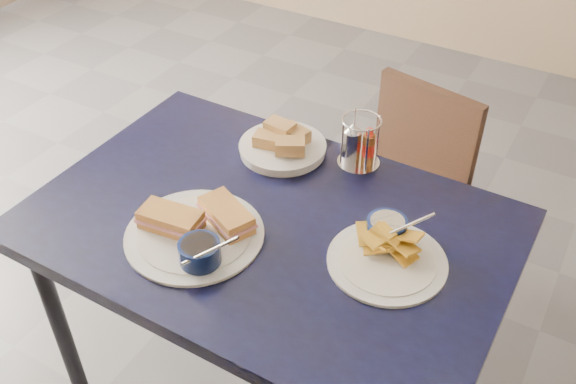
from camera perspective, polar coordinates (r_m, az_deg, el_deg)
The scene contains 7 objects.
ground at distance 2.13m, azimuth -2.96°, elevation -15.76°, with size 6.00×6.00×0.00m, color #545359.
dining_table at distance 1.54m, azimuth -1.72°, elevation -4.64°, with size 1.11×0.74×0.75m.
chair_far at distance 2.14m, azimuth 10.07°, elevation 0.88°, with size 0.42×0.41×0.76m.
sandwich_plate at distance 1.45m, azimuth -8.07°, elevation -3.36°, with size 0.32×0.31×0.12m.
plantain_plate at distance 1.41m, azimuth 8.81°, elevation -4.89°, with size 0.26×0.26×0.12m.
bread_basket at distance 1.69m, azimuth -0.46°, elevation 4.22°, with size 0.23×0.23×0.07m.
condiment_caddy at distance 1.64m, azimuth 6.26°, elevation 4.22°, with size 0.11×0.11×0.14m.
Camera 1 is at (0.70, -1.01, 1.74)m, focal length 40.00 mm.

